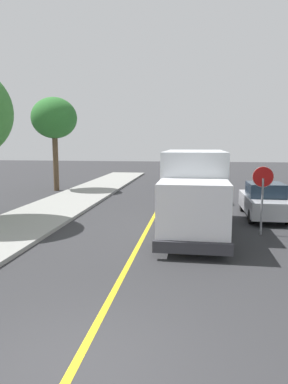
% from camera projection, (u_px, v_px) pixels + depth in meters
% --- Properties ---
extents(ground_plane, '(120.00, 120.00, 0.00)m').
position_uv_depth(ground_plane, '(74.00, 366.00, 5.61)').
color(ground_plane, '#303033').
extents(centre_line_yellow, '(0.16, 56.00, 0.01)m').
position_uv_depth(centre_line_yellow, '(150.00, 224.00, 15.42)').
color(centre_line_yellow, gold).
rests_on(centre_line_yellow, ground).
extents(box_truck, '(2.46, 7.20, 3.20)m').
position_uv_depth(box_truck, '(194.00, 187.00, 14.08)').
color(box_truck, silver).
rests_on(box_truck, ground).
extents(parked_car_near, '(1.82, 4.41, 1.67)m').
position_uv_depth(parked_car_near, '(202.00, 189.00, 20.83)').
color(parked_car_near, '#B7B7BC').
rests_on(parked_car_near, ground).
extents(parked_car_mid, '(1.85, 4.42, 1.67)m').
position_uv_depth(parked_car_mid, '(191.00, 178.00, 27.16)').
color(parked_car_mid, '#2D4793').
rests_on(parked_car_mid, ground).
extents(parked_car_far, '(2.02, 4.48, 1.67)m').
position_uv_depth(parked_car_far, '(197.00, 171.00, 34.37)').
color(parked_car_far, black).
rests_on(parked_car_far, ground).
extents(parked_van_across, '(1.81, 4.40, 1.67)m').
position_uv_depth(parked_van_across, '(264.00, 201.00, 16.59)').
color(parked_van_across, '#B7B7BC').
rests_on(parked_van_across, ground).
extents(stop_sign, '(0.80, 0.10, 2.65)m').
position_uv_depth(stop_sign, '(263.00, 187.00, 13.36)').
color(stop_sign, gray).
rests_on(stop_sign, ground).
extents(street_tree_down_block, '(3.26, 3.26, 6.75)m').
position_uv_depth(street_tree_down_block, '(54.00, 119.00, 25.24)').
color(street_tree_down_block, brown).
rests_on(street_tree_down_block, ground).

